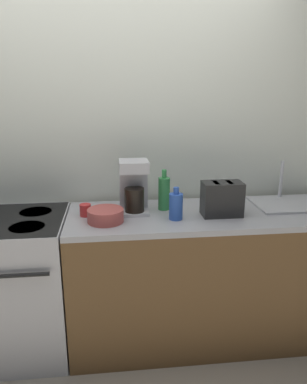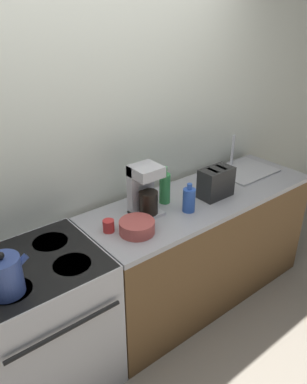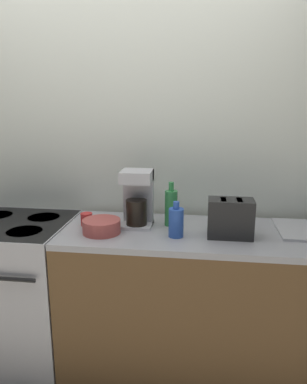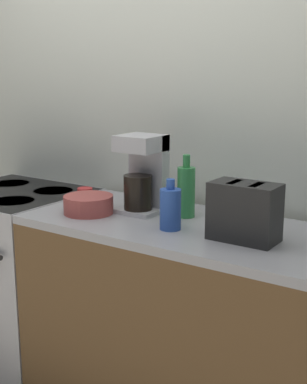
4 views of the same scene
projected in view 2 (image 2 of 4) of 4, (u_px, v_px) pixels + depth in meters
ground_plane at (161, 357)px, 2.56m from camera, size 12.00×12.00×0.00m
wall_back at (95, 151)px, 2.47m from camera, size 8.00×0.05×2.60m
stove at (43, 324)px, 2.22m from camera, size 0.74×0.69×0.92m
counter_block at (200, 247)px, 2.95m from camera, size 1.86×0.63×0.92m
kettle at (5, 276)px, 1.77m from camera, size 0.21×0.17×0.24m
toaster at (216, 183)px, 2.68m from camera, size 0.25×0.14×0.22m
coffee_maker at (144, 189)px, 2.43m from camera, size 0.18×0.18×0.34m
sink_tray at (244, 170)px, 3.12m from camera, size 0.48×0.38×0.28m
bottle_green at (165, 188)px, 2.59m from camera, size 0.08×0.08×0.27m
bottle_blue at (189, 200)px, 2.49m from camera, size 0.08×0.08×0.20m
cup_red at (109, 226)px, 2.29m from camera, size 0.07×0.07×0.08m
bowl at (137, 227)px, 2.27m from camera, size 0.22×0.22×0.08m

